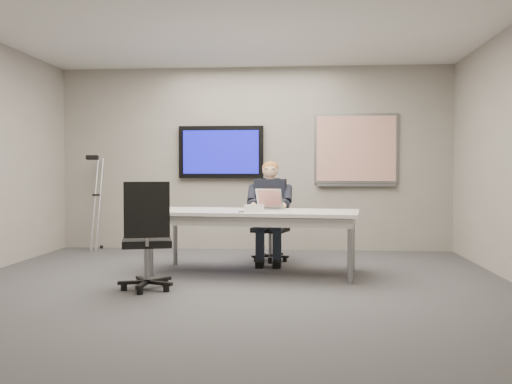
# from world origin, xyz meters

# --- Properties ---
(floor) EXTENTS (6.00, 6.00, 0.02)m
(floor) POSITION_xyz_m (0.00, 0.00, 0.00)
(floor) COLOR #3C3C3E
(floor) RESTS_ON ground
(ceiling) EXTENTS (6.00, 6.00, 0.02)m
(ceiling) POSITION_xyz_m (0.00, 0.00, 2.80)
(ceiling) COLOR silver
(ceiling) RESTS_ON wall_back
(wall_back) EXTENTS (6.00, 0.02, 2.80)m
(wall_back) POSITION_xyz_m (0.00, 3.00, 1.40)
(wall_back) COLOR gray
(wall_back) RESTS_ON ground
(wall_front) EXTENTS (6.00, 0.02, 2.80)m
(wall_front) POSITION_xyz_m (0.00, -3.00, 1.40)
(wall_front) COLOR gray
(wall_front) RESTS_ON ground
(conference_table) EXTENTS (2.51, 1.28, 0.74)m
(conference_table) POSITION_xyz_m (0.18, 0.91, 0.66)
(conference_table) COLOR white
(conference_table) RESTS_ON ground
(tv_display) EXTENTS (1.30, 0.09, 0.80)m
(tv_display) POSITION_xyz_m (-0.50, 2.95, 1.50)
(tv_display) COLOR black
(tv_display) RESTS_ON wall_back
(whiteboard) EXTENTS (1.25, 0.08, 1.10)m
(whiteboard) POSITION_xyz_m (1.55, 2.97, 1.53)
(whiteboard) COLOR gray
(whiteboard) RESTS_ON wall_back
(office_chair_far) EXTENTS (0.57, 0.57, 0.97)m
(office_chair_far) POSITION_xyz_m (0.33, 1.91, 0.30)
(office_chair_far) COLOR black
(office_chair_far) RESTS_ON ground
(office_chair_near) EXTENTS (0.65, 0.65, 1.10)m
(office_chair_near) POSITION_xyz_m (-0.82, -0.14, 0.34)
(office_chair_near) COLOR black
(office_chair_near) RESTS_ON ground
(seated_person) EXTENTS (0.43, 0.74, 1.34)m
(seated_person) POSITION_xyz_m (0.32, 1.67, 0.54)
(seated_person) COLOR #202836
(seated_person) RESTS_ON office_chair_far
(crutch) EXTENTS (0.33, 0.82, 1.54)m
(crutch) POSITION_xyz_m (-2.39, 2.74, 0.74)
(crutch) COLOR #A6A8AE
(crutch) RESTS_ON ground
(laptop) EXTENTS (0.41, 0.45, 0.25)m
(laptop) POSITION_xyz_m (0.34, 1.15, 0.80)
(laptop) COLOR #A5A5A7
(laptop) RESTS_ON conference_table
(name_tent) EXTENTS (0.23, 0.15, 0.09)m
(name_tent) POSITION_xyz_m (0.20, 0.62, 0.79)
(name_tent) COLOR silver
(name_tent) RESTS_ON conference_table
(pen) EXTENTS (0.06, 0.14, 0.01)m
(pen) POSITION_xyz_m (0.06, 0.63, 0.75)
(pen) COLOR black
(pen) RESTS_ON conference_table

